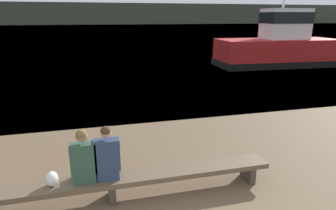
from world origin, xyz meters
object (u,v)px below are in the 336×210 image
person_left (84,159)px  tugboat_red (278,48)px  bench_main (111,182)px  shopping_bag (52,179)px  person_right (107,157)px

person_left → tugboat_red: tugboat_red is taller
bench_main → shopping_bag: (-0.97, -0.01, 0.21)m
shopping_bag → tugboat_red: bearing=44.6°
bench_main → shopping_bag: size_ratio=23.53×
tugboat_red → bench_main: bearing=139.8°
bench_main → person_left: bearing=179.9°
shopping_bag → tugboat_red: (12.98, 12.79, 0.60)m
person_left → tugboat_red: bearing=45.7°
bench_main → person_right: person_right is taller
person_right → person_left: bearing=-180.0°
shopping_bag → person_right: bearing=0.6°
person_left → tugboat_red: 17.85m
tugboat_red → shopping_bag: bearing=137.5°
tugboat_red → person_left: bearing=138.7°
bench_main → shopping_bag: shopping_bag is taller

